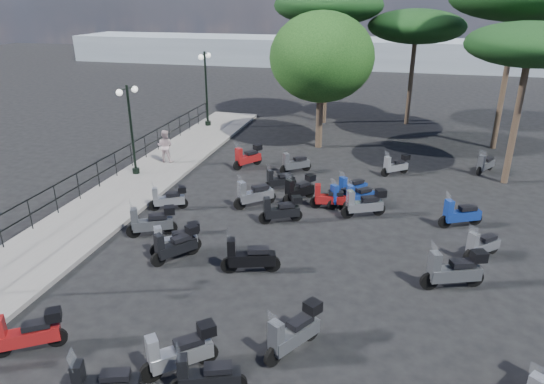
% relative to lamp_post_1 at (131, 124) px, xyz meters
% --- Properties ---
extents(ground, '(120.00, 120.00, 0.00)m').
position_rel_lamp_post_1_xyz_m(ground, '(7.13, -5.37, -2.41)').
color(ground, black).
rests_on(ground, ground).
extents(sidewalk, '(3.00, 30.00, 0.15)m').
position_rel_lamp_post_1_xyz_m(sidewalk, '(0.63, -2.37, -2.34)').
color(sidewalk, slate).
rests_on(sidewalk, ground).
extents(railing, '(0.04, 26.04, 1.10)m').
position_rel_lamp_post_1_xyz_m(railing, '(-0.67, -2.57, -1.52)').
color(railing, black).
rests_on(railing, sidewalk).
extents(lamp_post_1, '(0.51, 1.14, 3.97)m').
position_rel_lamp_post_1_xyz_m(lamp_post_1, '(0.00, 0.00, 0.00)').
color(lamp_post_1, black).
rests_on(lamp_post_1, sidewalk).
extents(lamp_post_2, '(0.37, 1.30, 4.43)m').
position_rel_lamp_post_1_xyz_m(lamp_post_2, '(-0.01, 9.01, 0.26)').
color(lamp_post_2, black).
rests_on(lamp_post_2, sidewalk).
extents(pedestrian_far, '(0.79, 0.63, 1.57)m').
position_rel_lamp_post_1_xyz_m(pedestrian_far, '(0.61, 1.83, -1.48)').
color(pedestrian_far, '#BEA3A6').
rests_on(pedestrian_far, sidewalk).
extents(scooter_1, '(1.46, 1.05, 1.32)m').
position_rel_lamp_post_1_xyz_m(scooter_1, '(3.44, -11.17, -1.92)').
color(scooter_1, black).
rests_on(scooter_1, ground).
extents(scooter_2, '(1.14, 1.41, 1.32)m').
position_rel_lamp_post_1_xyz_m(scooter_2, '(4.94, -6.49, -1.92)').
color(scooter_2, black).
rests_on(scooter_2, ground).
extents(scooter_3, '(1.58, 0.98, 1.37)m').
position_rel_lamp_post_1_xyz_m(scooter_3, '(3.47, -5.18, -1.90)').
color(scooter_3, black).
rests_on(scooter_3, ground).
extents(scooter_4, '(1.38, 0.83, 1.19)m').
position_rel_lamp_post_1_xyz_m(scooter_4, '(3.05, -3.02, -1.97)').
color(scooter_4, black).
rests_on(scooter_4, ground).
extents(scooter_5, '(1.10, 1.47, 1.34)m').
position_rel_lamp_post_1_xyz_m(scooter_5, '(4.57, 2.43, -1.91)').
color(scooter_5, black).
rests_on(scooter_5, ground).
extents(scooter_6, '(1.55, 0.73, 1.28)m').
position_rel_lamp_post_1_xyz_m(scooter_6, '(5.95, -12.09, -1.97)').
color(scooter_6, black).
rests_on(scooter_6, ground).
extents(scooter_7, '(1.53, 0.75, 1.27)m').
position_rel_lamp_post_1_xyz_m(scooter_7, '(7.86, -11.41, -1.97)').
color(scooter_7, black).
rests_on(scooter_7, ground).
extents(scooter_8, '(1.42, 1.08, 1.31)m').
position_rel_lamp_post_1_xyz_m(scooter_8, '(4.78, -6.13, -1.92)').
color(scooter_8, black).
rests_on(scooter_8, ground).
extents(scooter_9, '(1.50, 0.90, 1.29)m').
position_rel_lamp_post_1_xyz_m(scooter_9, '(7.48, -3.09, -1.93)').
color(scooter_9, black).
rests_on(scooter_9, ground).
extents(scooter_10, '(1.39, 1.31, 1.43)m').
position_rel_lamp_post_1_xyz_m(scooter_10, '(6.14, -1.97, -1.92)').
color(scooter_10, black).
rests_on(scooter_10, ground).
extents(scooter_11, '(1.30, 1.07, 1.27)m').
position_rel_lamp_post_1_xyz_m(scooter_11, '(6.89, 2.22, -1.98)').
color(scooter_11, black).
rests_on(scooter_11, ground).
extents(scooter_13, '(1.43, 1.28, 1.40)m').
position_rel_lamp_post_1_xyz_m(scooter_13, '(7.08, -10.94, -1.89)').
color(scooter_13, black).
rests_on(scooter_13, ground).
extents(scooter_14, '(1.73, 0.79, 1.42)m').
position_rel_lamp_post_1_xyz_m(scooter_14, '(7.34, -6.64, -1.92)').
color(scooter_14, black).
rests_on(scooter_14, ground).
extents(scooter_15, '(1.57, 0.55, 1.25)m').
position_rel_lamp_post_1_xyz_m(scooter_15, '(8.99, -1.44, -1.98)').
color(scooter_15, black).
rests_on(scooter_15, ground).
extents(scooter_16, '(1.11, 1.40, 1.30)m').
position_rel_lamp_post_1_xyz_m(scooter_16, '(7.74, -0.99, -1.92)').
color(scooter_16, black).
rests_on(scooter_16, ground).
extents(scooter_17, '(1.25, 0.97, 1.18)m').
position_rel_lamp_post_1_xyz_m(scooter_17, '(6.68, 0.01, -2.00)').
color(scooter_17, black).
rests_on(scooter_17, ground).
extents(scooter_20, '(1.09, 1.56, 1.40)m').
position_rel_lamp_post_1_xyz_m(scooter_20, '(9.33, -9.70, -1.89)').
color(scooter_20, black).
rests_on(scooter_20, ground).
extents(scooter_21, '(1.60, 0.95, 1.37)m').
position_rel_lamp_post_1_xyz_m(scooter_21, '(10.34, -1.86, -1.90)').
color(scooter_21, black).
rests_on(scooter_21, ground).
extents(scooter_22, '(1.19, 1.18, 1.26)m').
position_rel_lamp_post_1_xyz_m(scooter_22, '(9.72, -0.18, -1.98)').
color(scooter_22, black).
rests_on(scooter_22, ground).
extents(scooter_23, '(1.25, 1.05, 1.19)m').
position_rel_lamp_post_1_xyz_m(scooter_23, '(11.40, 3.07, -1.97)').
color(scooter_23, black).
rests_on(scooter_23, ground).
extents(scooter_26, '(1.77, 0.92, 1.48)m').
position_rel_lamp_post_1_xyz_m(scooter_26, '(13.11, -6.03, -1.86)').
color(scooter_26, black).
rests_on(scooter_26, ground).
extents(scooter_27, '(1.21, 1.13, 1.24)m').
position_rel_lamp_post_1_xyz_m(scooter_27, '(14.11, -4.06, -1.98)').
color(scooter_27, black).
rests_on(scooter_27, ground).
extents(scooter_28, '(1.56, 0.91, 1.34)m').
position_rel_lamp_post_1_xyz_m(scooter_28, '(13.69, -1.86, -1.95)').
color(scooter_28, black).
rests_on(scooter_28, ground).
extents(scooter_29, '(0.92, 1.29, 1.19)m').
position_rel_lamp_post_1_xyz_m(scooter_29, '(15.41, 4.35, -2.00)').
color(scooter_29, black).
rests_on(scooter_29, ground).
extents(scooter_30, '(1.19, 1.18, 1.26)m').
position_rel_lamp_post_1_xyz_m(scooter_30, '(9.50, -1.12, -1.98)').
color(scooter_30, black).
rests_on(scooter_30, ground).
extents(scooter_31, '(1.19, 1.18, 1.26)m').
position_rel_lamp_post_1_xyz_m(scooter_31, '(10.09, -1.01, -1.98)').
color(scooter_31, black).
rests_on(scooter_31, ground).
extents(broadleaf_tree, '(5.32, 5.32, 6.99)m').
position_rel_lamp_post_1_xyz_m(broadleaf_tree, '(7.30, 6.57, 2.31)').
color(broadleaf_tree, '#38281E').
rests_on(broadleaf_tree, ground).
extents(pine_0, '(5.76, 5.76, 6.93)m').
position_rel_lamp_post_1_xyz_m(pine_0, '(11.95, 12.98, 3.49)').
color(pine_0, '#38281E').
rests_on(pine_0, ground).
extents(pine_2, '(6.48, 6.48, 8.22)m').
position_rel_lamp_post_1_xyz_m(pine_2, '(6.77, 12.04, 4.65)').
color(pine_2, '#38281E').
rests_on(pine_2, ground).
extents(pine_3, '(5.06, 5.06, 6.74)m').
position_rel_lamp_post_1_xyz_m(pine_3, '(16.09, 3.25, 3.41)').
color(pine_3, '#38281E').
rests_on(pine_3, ground).
extents(distant_hills, '(70.00, 8.00, 3.00)m').
position_rel_lamp_post_1_xyz_m(distant_hills, '(7.13, 39.63, -0.91)').
color(distant_hills, gray).
rests_on(distant_hills, ground).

